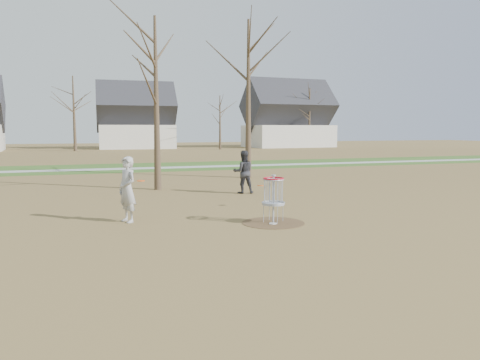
# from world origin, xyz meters

# --- Properties ---
(ground) EXTENTS (160.00, 160.00, 0.00)m
(ground) POSITION_xyz_m (0.00, 0.00, 0.00)
(ground) COLOR brown
(ground) RESTS_ON ground
(green_band) EXTENTS (160.00, 8.00, 0.01)m
(green_band) POSITION_xyz_m (0.00, 21.00, 0.01)
(green_band) COLOR #2D5119
(green_band) RESTS_ON ground
(footpath) EXTENTS (160.00, 1.50, 0.01)m
(footpath) POSITION_xyz_m (0.00, 20.00, 0.01)
(footpath) COLOR #9E9E99
(footpath) RESTS_ON green_band
(dirt_circle) EXTENTS (1.80, 1.80, 0.01)m
(dirt_circle) POSITION_xyz_m (0.00, 0.00, 0.01)
(dirt_circle) COLOR #47331E
(dirt_circle) RESTS_ON ground
(player_standing) EXTENTS (0.70, 0.82, 1.90)m
(player_standing) POSITION_xyz_m (-3.93, 1.46, 0.95)
(player_standing) COLOR #A3A3A3
(player_standing) RESTS_ON ground
(player_throwing) EXTENTS (0.97, 0.81, 1.79)m
(player_throwing) POSITION_xyz_m (1.21, 6.16, 0.89)
(player_throwing) COLOR #2C2C30
(player_throwing) RESTS_ON ground
(disc_grounded) EXTENTS (0.22, 0.22, 0.02)m
(disc_grounded) POSITION_xyz_m (-0.08, -0.17, 0.02)
(disc_grounded) COLOR silver
(disc_grounded) RESTS_ON dirt_circle
(discs_in_play) EXTENTS (4.39, 1.50, 0.49)m
(discs_in_play) POSITION_xyz_m (-1.37, 2.02, 0.97)
(discs_in_play) COLOR #FB4A0D
(discs_in_play) RESTS_ON ground
(disc_golf_basket) EXTENTS (0.64, 0.64, 1.35)m
(disc_golf_basket) POSITION_xyz_m (0.00, 0.00, 0.91)
(disc_golf_basket) COLOR #9EA3AD
(disc_golf_basket) RESTS_ON ground
(bare_trees) EXTENTS (52.62, 44.98, 9.00)m
(bare_trees) POSITION_xyz_m (1.78, 35.79, 5.35)
(bare_trees) COLOR #382B1E
(bare_trees) RESTS_ON ground
(houses_row) EXTENTS (56.51, 10.01, 7.26)m
(houses_row) POSITION_xyz_m (4.32, 52.56, 3.52)
(houses_row) COLOR silver
(houses_row) RESTS_ON ground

